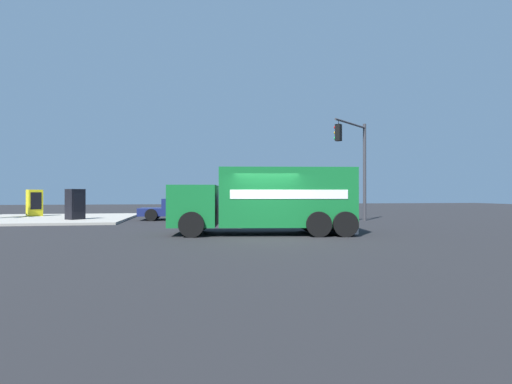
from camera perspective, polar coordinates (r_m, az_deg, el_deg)
ground_plane at (r=15.23m, az=1.42°, el=-6.66°), size 100.00×100.00×0.00m
sidewalk_corner_far at (r=28.49m, az=-28.30°, el=-3.52°), size 10.14×10.14×0.14m
delivery_truck at (r=16.21m, az=1.88°, el=-1.16°), size 3.68×7.83×2.76m
traffic_light_primary at (r=24.33m, az=14.67°, el=5.19°), size 2.61×3.03×6.14m
pickup_navy at (r=25.62m, az=-11.31°, el=-2.44°), size 2.43×5.28×1.38m
vending_machine_red at (r=30.99m, az=-30.07°, el=-1.40°), size 1.13×1.17×1.85m
vending_machine_blue at (r=25.83m, az=-25.29°, el=-1.65°), size 1.17×1.16×1.85m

